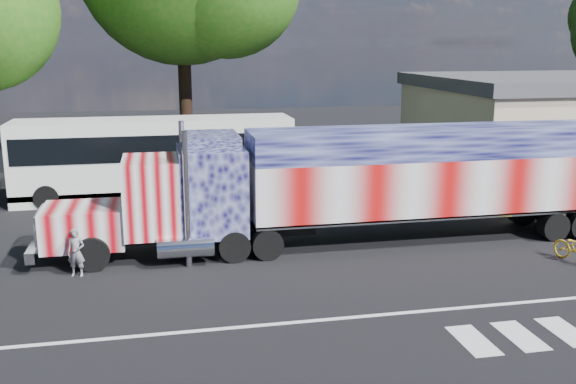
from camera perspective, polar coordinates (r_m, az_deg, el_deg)
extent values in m
plane|color=black|center=(19.10, 1.82, -7.58)|extent=(100.00, 100.00, 0.00)
cube|color=silver|center=(16.42, 4.29, -11.17)|extent=(30.00, 0.15, 0.01)
cube|color=silver|center=(15.88, 16.14, -12.56)|extent=(0.70, 1.60, 0.01)
cube|color=silver|center=(16.44, 19.93, -11.93)|extent=(0.70, 1.60, 0.01)
cube|color=silver|center=(17.07, 23.44, -11.30)|extent=(0.70, 1.60, 0.01)
cube|color=black|center=(21.18, -9.26, -3.73)|extent=(8.63, 0.96, 0.29)
cube|color=#D0787E|center=(21.17, -17.64, -2.84)|extent=(2.49, 2.11, 1.25)
cube|color=silver|center=(21.36, -21.09, -2.98)|extent=(0.12, 1.82, 1.11)
cube|color=silver|center=(21.56, -21.46, -4.59)|extent=(0.29, 2.40, 0.35)
cube|color=#D0787E|center=(20.83, -12.03, -0.31)|extent=(1.73, 2.40, 2.40)
cube|color=black|center=(20.76, -14.33, 0.74)|extent=(0.06, 2.01, 0.86)
cube|color=#4B4A7E|center=(20.87, -6.78, 0.19)|extent=(2.11, 2.40, 2.78)
cube|color=#4B4A7E|center=(20.57, -6.90, 4.48)|extent=(1.73, 2.30, 0.48)
cylinder|color=silver|center=(22.05, -9.30, 0.80)|extent=(0.19, 0.19, 4.22)
cylinder|color=silver|center=(19.59, -8.97, -0.74)|extent=(0.19, 0.19, 4.22)
cylinder|color=silver|center=(22.39, -9.40, -2.93)|extent=(1.73, 0.63, 0.63)
cylinder|color=silver|center=(20.01, -9.10, -4.88)|extent=(1.73, 0.63, 0.63)
cylinder|color=black|center=(20.32, -17.00, -5.30)|extent=(1.05, 0.34, 1.05)
cylinder|color=black|center=(22.32, -16.53, -3.62)|extent=(1.05, 0.34, 1.05)
cylinder|color=black|center=(20.38, -4.79, -4.78)|extent=(1.00, 0.53, 1.00)
cylinder|color=black|center=(22.30, -5.42, -3.22)|extent=(1.00, 0.53, 1.00)
cylinder|color=black|center=(20.52, -1.86, -4.61)|extent=(1.00, 0.53, 1.00)
cylinder|color=black|center=(22.42, -2.73, -3.07)|extent=(1.00, 0.53, 1.00)
cube|color=black|center=(23.07, 12.66, -1.86)|extent=(12.46, 1.05, 0.29)
cube|color=#D67878|center=(22.81, 12.79, 0.81)|extent=(12.85, 2.49, 1.92)
cube|color=#454A85|center=(22.56, 12.98, 4.38)|extent=(12.85, 2.49, 0.96)
cube|color=silver|center=(23.03, 12.67, -1.52)|extent=(12.85, 2.49, 0.12)
cylinder|color=black|center=(24.31, 22.50, -2.80)|extent=(1.00, 0.53, 1.00)
cylinder|color=black|center=(25.93, 20.05, -1.63)|extent=(1.00, 0.53, 1.00)
cylinder|color=black|center=(26.50, 22.00, -1.50)|extent=(1.00, 0.53, 1.00)
cube|color=white|center=(29.00, -11.69, 2.94)|extent=(12.04, 2.61, 3.51)
cube|color=black|center=(28.90, -11.75, 4.21)|extent=(11.64, 2.67, 1.10)
cube|color=black|center=(29.26, -11.57, 0.42)|extent=(12.04, 2.61, 0.25)
cube|color=black|center=(29.62, -23.43, 2.63)|extent=(0.06, 2.31, 1.40)
cylinder|color=black|center=(28.40, -20.70, -0.44)|extent=(1.00, 0.30, 1.00)
cylinder|color=black|center=(30.82, -20.00, 0.63)|extent=(1.00, 0.30, 1.00)
cylinder|color=black|center=(28.17, -5.44, 0.25)|extent=(1.00, 0.30, 1.00)
cylinder|color=black|center=(30.61, -5.95, 1.28)|extent=(1.00, 0.30, 1.00)
cylinder|color=black|center=(28.27, -3.62, 0.33)|extent=(1.00, 0.30, 1.00)
cylinder|color=black|center=(30.70, -4.28, 1.35)|extent=(1.00, 0.30, 1.00)
cube|color=#1E5926|center=(28.72, 22.91, 3.38)|extent=(1.60, 0.08, 1.20)
imported|color=slate|center=(19.97, -18.33, -5.12)|extent=(0.60, 0.48, 1.45)
cylinder|color=black|center=(35.53, -9.12, 9.15)|extent=(0.70, 0.70, 8.77)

